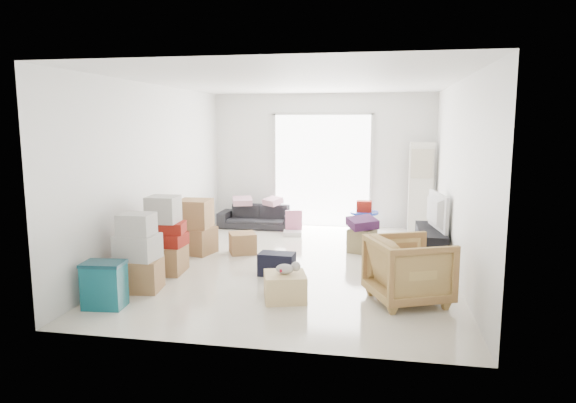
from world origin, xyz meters
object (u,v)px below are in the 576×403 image
(kids_table, at_px, (364,211))
(wood_crate, at_px, (285,287))
(storage_bins, at_px, (104,285))
(sofa, at_px, (258,213))
(ottoman, at_px, (362,241))
(ac_tower, at_px, (421,188))
(television, at_px, (431,225))
(tv_console, at_px, (430,243))
(armchair, at_px, (409,267))

(kids_table, bearing_deg, wood_crate, -102.06)
(storage_bins, xyz_separation_m, wood_crate, (2.00, 0.63, -0.11))
(sofa, xyz_separation_m, ottoman, (2.16, -1.61, -0.11))
(kids_table, bearing_deg, ac_tower, 25.93)
(television, height_order, wood_crate, television)
(tv_console, height_order, storage_bins, storage_bins)
(television, xyz_separation_m, storage_bins, (-3.90, -3.04, -0.24))
(ac_tower, relative_size, television, 1.76)
(tv_console, height_order, kids_table, kids_table)
(armchair, distance_m, kids_table, 3.63)
(ottoman, relative_size, wood_crate, 0.79)
(tv_console, relative_size, television, 1.36)
(sofa, xyz_separation_m, wood_crate, (1.34, -4.11, -0.14))
(ac_tower, distance_m, ottoman, 2.16)
(tv_console, distance_m, ottoman, 1.09)
(ac_tower, height_order, storage_bins, ac_tower)
(ottoman, xyz_separation_m, wood_crate, (-0.82, -2.50, -0.03))
(tv_console, relative_size, storage_bins, 2.50)
(television, relative_size, wood_crate, 2.04)
(storage_bins, xyz_separation_m, kids_table, (2.80, 4.39, 0.20))
(sofa, relative_size, kids_table, 2.37)
(ottoman, bearing_deg, wood_crate, -108.10)
(television, distance_m, sofa, 3.67)
(ac_tower, distance_m, wood_crate, 4.70)
(sofa, relative_size, storage_bins, 2.91)
(tv_console, relative_size, wood_crate, 2.77)
(ac_tower, height_order, wood_crate, ac_tower)
(sofa, relative_size, wood_crate, 3.23)
(ac_tower, xyz_separation_m, wood_crate, (-1.85, -4.26, -0.71))
(tv_console, relative_size, armchair, 1.56)
(storage_bins, bearing_deg, kids_table, 57.45)
(ottoman, bearing_deg, sofa, 143.19)
(sofa, bearing_deg, wood_crate, -70.98)
(armchair, bearing_deg, storage_bins, 80.22)
(armchair, distance_m, ottoman, 2.41)
(sofa, relative_size, ottoman, 4.06)
(sofa, height_order, ottoman, sofa)
(tv_console, xyz_separation_m, armchair, (-0.45, -2.23, 0.21))
(kids_table, relative_size, wood_crate, 1.36)
(ac_tower, relative_size, sofa, 1.11)
(kids_table, bearing_deg, sofa, 170.43)
(television, height_order, storage_bins, television)
(tv_console, xyz_separation_m, kids_table, (-1.10, 1.34, 0.25))
(ac_tower, height_order, sofa, ac_tower)
(television, bearing_deg, storage_bins, 118.52)
(sofa, height_order, wood_crate, sofa)
(armchair, bearing_deg, sofa, 12.29)
(television, relative_size, storage_bins, 1.84)
(ac_tower, bearing_deg, tv_console, -88.45)
(television, relative_size, armchair, 1.15)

